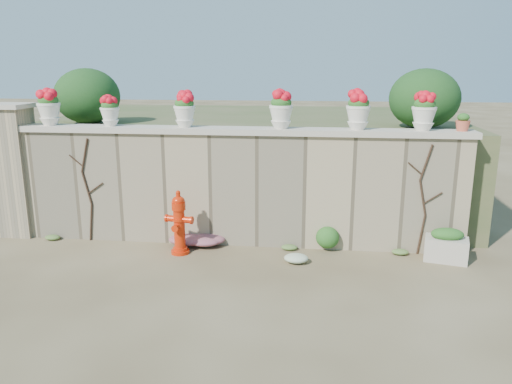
# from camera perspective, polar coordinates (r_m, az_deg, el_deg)

# --- Properties ---
(ground) EXTENTS (80.00, 80.00, 0.00)m
(ground) POSITION_cam_1_polar(r_m,az_deg,el_deg) (7.58, -4.50, -10.32)
(ground) COLOR brown
(ground) RESTS_ON ground
(stone_wall) EXTENTS (8.00, 0.40, 2.00)m
(stone_wall) POSITION_cam_1_polar(r_m,az_deg,el_deg) (8.93, -2.39, 0.32)
(stone_wall) COLOR #9A8867
(stone_wall) RESTS_ON ground
(wall_cap) EXTENTS (8.10, 0.52, 0.10)m
(wall_cap) POSITION_cam_1_polar(r_m,az_deg,el_deg) (8.74, -2.46, 7.02)
(wall_cap) COLOR beige
(wall_cap) RESTS_ON stone_wall
(gate_pillar) EXTENTS (0.72, 0.72, 2.48)m
(gate_pillar) POSITION_cam_1_polar(r_m,az_deg,el_deg) (10.37, -25.71, 2.32)
(gate_pillar) COLOR #9A8867
(gate_pillar) RESTS_ON ground
(raised_fill) EXTENTS (9.00, 6.00, 2.00)m
(raised_fill) POSITION_cam_1_polar(r_m,az_deg,el_deg) (12.03, 0.03, 3.97)
(raised_fill) COLOR #384C23
(raised_fill) RESTS_ON ground
(back_shrub_left) EXTENTS (1.30, 1.30, 1.10)m
(back_shrub_left) POSITION_cam_1_polar(r_m,az_deg,el_deg) (10.80, -18.71, 10.34)
(back_shrub_left) COLOR #143814
(back_shrub_left) RESTS_ON raised_fill
(back_shrub_right) EXTENTS (1.30, 1.30, 1.10)m
(back_shrub_right) POSITION_cam_1_polar(r_m,az_deg,el_deg) (9.98, 18.67, 10.08)
(back_shrub_right) COLOR #143814
(back_shrub_right) RESTS_ON raised_fill
(vine_left) EXTENTS (0.60, 0.04, 1.91)m
(vine_left) POSITION_cam_1_polar(r_m,az_deg,el_deg) (9.52, -18.70, 0.39)
(vine_left) COLOR black
(vine_left) RESTS_ON ground
(vine_right) EXTENTS (0.60, 0.04, 1.91)m
(vine_right) POSITION_cam_1_polar(r_m,az_deg,el_deg) (8.80, 18.59, -0.69)
(vine_right) COLOR black
(vine_right) RESTS_ON ground
(fire_hydrant) EXTENTS (0.48, 0.34, 1.11)m
(fire_hydrant) POSITION_cam_1_polar(r_m,az_deg,el_deg) (8.59, -8.78, -3.46)
(fire_hydrant) COLOR red
(fire_hydrant) RESTS_ON ground
(planter_box) EXTENTS (0.75, 0.54, 0.56)m
(planter_box) POSITION_cam_1_polar(r_m,az_deg,el_deg) (8.86, 20.92, -5.75)
(planter_box) COLOR beige
(planter_box) RESTS_ON ground
(green_shrub) EXTENTS (0.58, 0.52, 0.55)m
(green_shrub) POSITION_cam_1_polar(r_m,az_deg,el_deg) (8.79, 8.03, -4.96)
(green_shrub) COLOR #1E5119
(green_shrub) RESTS_ON ground
(magenta_clump) EXTENTS (0.99, 0.66, 0.27)m
(magenta_clump) POSITION_cam_1_polar(r_m,az_deg,el_deg) (9.00, -6.63, -5.42)
(magenta_clump) COLOR #CC287D
(magenta_clump) RESTS_ON ground
(white_flowers) EXTENTS (0.52, 0.42, 0.19)m
(white_flowers) POSITION_cam_1_polar(r_m,az_deg,el_deg) (8.26, 3.91, -7.47)
(white_flowers) COLOR white
(white_flowers) RESTS_ON ground
(urn_pot_0) EXTENTS (0.41, 0.41, 0.64)m
(urn_pot_0) POSITION_cam_1_polar(r_m,az_deg,el_deg) (9.82, -22.60, 8.92)
(urn_pot_0) COLOR silver
(urn_pot_0) RESTS_ON wall_cap
(urn_pot_1) EXTENTS (0.34, 0.34, 0.53)m
(urn_pot_1) POSITION_cam_1_polar(r_m,az_deg,el_deg) (9.33, -16.36, 8.85)
(urn_pot_1) COLOR silver
(urn_pot_1) RESTS_ON wall_cap
(urn_pot_2) EXTENTS (0.38, 0.38, 0.60)m
(urn_pot_2) POSITION_cam_1_polar(r_m,az_deg,el_deg) (8.88, -8.17, 9.25)
(urn_pot_2) COLOR silver
(urn_pot_2) RESTS_ON wall_cap
(urn_pot_3) EXTENTS (0.41, 0.41, 0.64)m
(urn_pot_3) POSITION_cam_1_polar(r_m,az_deg,el_deg) (8.61, 2.88, 9.35)
(urn_pot_3) COLOR silver
(urn_pot_3) RESTS_ON wall_cap
(urn_pot_4) EXTENTS (0.41, 0.41, 0.64)m
(urn_pot_4) POSITION_cam_1_polar(r_m,az_deg,el_deg) (8.62, 11.61, 9.10)
(urn_pot_4) COLOR silver
(urn_pot_4) RESTS_ON wall_cap
(urn_pot_5) EXTENTS (0.40, 0.40, 0.63)m
(urn_pot_5) POSITION_cam_1_polar(r_m,az_deg,el_deg) (8.77, 18.65, 8.70)
(urn_pot_5) COLOR silver
(urn_pot_5) RESTS_ON wall_cap
(terracotta_pot) EXTENTS (0.24, 0.24, 0.28)m
(terracotta_pot) POSITION_cam_1_polar(r_m,az_deg,el_deg) (8.93, 22.57, 7.28)
(terracotta_pot) COLOR #C8563D
(terracotta_pot) RESTS_ON wall_cap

